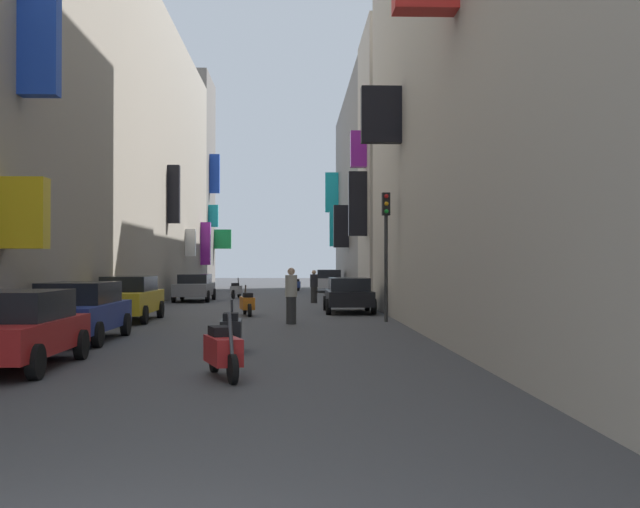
# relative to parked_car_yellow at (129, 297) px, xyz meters

# --- Properties ---
(ground_plane) EXTENTS (140.00, 140.00, 0.00)m
(ground_plane) POSITION_rel_parked_car_yellow_xyz_m (4.04, 7.87, -0.79)
(ground_plane) COLOR #424244
(building_left_mid_a) EXTENTS (6.67, 28.56, 14.96)m
(building_left_mid_a) POSITION_rel_parked_car_yellow_xyz_m (-3.95, 17.09, 6.69)
(building_left_mid_a) COLOR #9E9384
(building_left_mid_a) RESTS_ON ground
(building_left_mid_b) EXTENTS (7.38, 6.50, 16.56)m
(building_left_mid_b) POSITION_rel_parked_car_yellow_xyz_m (-3.94, 34.62, 7.48)
(building_left_mid_b) COLOR slate
(building_left_mid_b) RESTS_ON ground
(building_right_mid_b) EXTENTS (6.87, 6.59, 13.61)m
(building_right_mid_b) POSITION_rel_parked_car_yellow_xyz_m (12.03, 12.44, 6.02)
(building_right_mid_b) COLOR #B2A899
(building_right_mid_b) RESTS_ON ground
(building_right_mid_c) EXTENTS (7.03, 22.12, 13.39)m
(building_right_mid_c) POSITION_rel_parked_car_yellow_xyz_m (12.03, 26.81, 5.90)
(building_right_mid_c) COLOR slate
(building_right_mid_c) RESTS_ON ground
(parked_car_yellow) EXTENTS (1.83, 4.50, 1.50)m
(parked_car_yellow) POSITION_rel_parked_car_yellow_xyz_m (0.00, 0.00, 0.00)
(parked_car_yellow) COLOR gold
(parked_car_yellow) RESTS_ON ground
(parked_car_blue) EXTENTS (1.92, 4.46, 1.46)m
(parked_car_blue) POSITION_rel_parked_car_yellow_xyz_m (0.21, -6.82, -0.02)
(parked_car_blue) COLOR navy
(parked_car_blue) RESTS_ON ground
(parked_car_black) EXTENTS (1.90, 3.94, 1.37)m
(parked_car_black) POSITION_rel_parked_car_yellow_xyz_m (7.72, 4.14, -0.06)
(parked_car_black) COLOR black
(parked_car_black) RESTS_ON ground
(parked_car_grey) EXTENTS (1.85, 4.47, 1.38)m
(parked_car_grey) POSITION_rel_parked_car_yellow_xyz_m (0.45, 13.74, -0.05)
(parked_car_grey) COLOR slate
(parked_car_grey) RESTS_ON ground
(parked_car_red) EXTENTS (1.94, 4.14, 1.42)m
(parked_car_red) POSITION_rel_parked_car_yellow_xyz_m (0.42, -11.83, -0.04)
(parked_car_red) COLOR #B21E1E
(parked_car_red) RESTS_ON ground
(parked_car_silver) EXTENTS (1.96, 4.23, 1.52)m
(parked_car_silver) POSITION_rel_parked_car_yellow_xyz_m (7.93, 26.81, 0.00)
(parked_car_silver) COLOR #B7B7BC
(parked_car_silver) RESTS_ON ground
(scooter_blue) EXTENTS (0.75, 1.71, 1.13)m
(scooter_blue) POSITION_rel_parked_car_yellow_xyz_m (5.65, 27.63, -0.33)
(scooter_blue) COLOR #2D4CAD
(scooter_blue) RESTS_ON ground
(scooter_black) EXTENTS (0.49, 1.87, 1.13)m
(scooter_black) POSITION_rel_parked_car_yellow_xyz_m (4.19, -9.20, -0.32)
(scooter_black) COLOR black
(scooter_black) RESTS_ON ground
(scooter_red) EXTENTS (0.77, 1.87, 1.13)m
(scooter_red) POSITION_rel_parked_car_yellow_xyz_m (4.37, -13.12, -0.32)
(scooter_red) COLOR red
(scooter_red) RESTS_ON ground
(scooter_silver) EXTENTS (0.62, 1.83, 1.13)m
(scooter_silver) POSITION_rel_parked_car_yellow_xyz_m (2.33, 17.01, -0.32)
(scooter_silver) COLOR #ADADB2
(scooter_silver) RESTS_ON ground
(scooter_orange) EXTENTS (0.65, 1.96, 1.13)m
(scooter_orange) POSITION_rel_parked_car_yellow_xyz_m (3.84, 2.43, -0.32)
(scooter_orange) COLOR orange
(scooter_orange) RESTS_ON ground
(pedestrian_crossing) EXTENTS (0.50, 0.50, 1.61)m
(pedestrian_crossing) POSITION_rel_parked_car_yellow_xyz_m (6.54, 11.61, 0.01)
(pedestrian_crossing) COLOR black
(pedestrian_crossing) RESTS_ON ground
(pedestrian_near_left) EXTENTS (0.53, 0.53, 1.80)m
(pedestrian_near_left) POSITION_rel_parked_car_yellow_xyz_m (5.48, -1.54, 0.11)
(pedestrian_near_left) COLOR #2D2D2D
(pedestrian_near_left) RESTS_ON ground
(traffic_light_near_corner) EXTENTS (0.26, 0.34, 4.28)m
(traffic_light_near_corner) POSITION_rel_parked_car_yellow_xyz_m (8.62, -0.73, 2.12)
(traffic_light_near_corner) COLOR #2D2D2D
(traffic_light_near_corner) RESTS_ON ground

